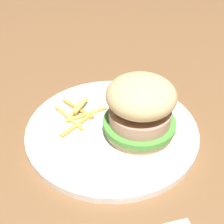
{
  "coord_description": "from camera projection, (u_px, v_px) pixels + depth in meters",
  "views": [
    {
      "loc": [
        0.36,
        -0.01,
        0.33
      ],
      "look_at": [
        -0.01,
        0.01,
        0.04
      ],
      "focal_mm": 47.04,
      "sensor_mm": 36.0,
      "label": 1
    }
  ],
  "objects": [
    {
      "name": "fries_pile",
      "position": [
        78.0,
        114.0,
        0.5
      ],
      "size": [
        0.1,
        0.09,
        0.01
      ],
      "color": "#E5B251",
      "rests_on": "plate"
    },
    {
      "name": "sandwich",
      "position": [
        140.0,
        108.0,
        0.44
      ],
      "size": [
        0.11,
        0.11,
        0.1
      ],
      "color": "tan",
      "rests_on": "plate"
    },
    {
      "name": "plate",
      "position": [
        112.0,
        129.0,
        0.48
      ],
      "size": [
        0.28,
        0.28,
        0.01
      ],
      "primitive_type": "cylinder",
      "color": "white",
      "rests_on": "ground_plane"
    },
    {
      "name": "ground_plane",
      "position": [
        107.0,
        135.0,
        0.48
      ],
      "size": [
        1.6,
        1.6,
        0.0
      ],
      "primitive_type": "plane",
      "color": "brown"
    }
  ]
}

